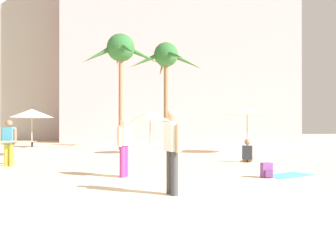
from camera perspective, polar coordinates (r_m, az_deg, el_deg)
The scene contains 14 objects.
ground at distance 6.70m, azimuth 2.77°, elevation -12.32°, with size 120.00×120.00×0.00m, color beige.
hotel_pink at distance 39.36m, azimuth 1.87°, elevation 12.00°, with size 25.35×9.18×19.58m, color pink.
hotel_tower_gray at distance 44.45m, azimuth -23.42°, elevation 15.03°, with size 18.69×9.69×26.29m, color #A8A8A3.
palm_tree_far_left at distance 24.30m, azimuth -0.30°, elevation 10.97°, with size 5.50×5.50×7.44m.
palm_tree_left at distance 22.18m, azimuth -7.93°, elevation 12.24°, with size 5.21×5.38×7.38m.
cafe_umbrella_0 at distance 18.29m, azimuth -3.02°, elevation 1.77°, with size 2.06×2.06×2.33m.
cafe_umbrella_1 at distance 17.84m, azimuth -21.97°, elevation 1.99°, with size 2.05×2.05×2.32m.
cafe_umbrella_2 at distance 19.25m, azimuth 13.20°, elevation 2.39°, with size 2.65×2.65×2.50m.
beach_towel at distance 10.60m, azimuth 19.66°, elevation -7.82°, with size 1.59×0.83×0.01m, color #4CC6D6.
backpack at distance 9.92m, azimuth 16.30°, elevation -7.21°, with size 0.31×0.25×0.42m.
person_mid_left at distance 13.42m, azimuth -25.33°, elevation -2.36°, with size 2.00×2.87×1.68m.
person_near_right at distance 9.69m, azimuth -7.42°, elevation -2.93°, with size 0.42×0.55×1.73m.
person_far_left at distance 14.25m, azimuth 13.28°, elevation -4.61°, with size 0.84×1.01×0.94m.
person_near_left at distance 7.06m, azimuth 0.72°, elevation -3.67°, with size 0.30×0.61×1.78m.
Camera 1 is at (-1.86, -6.29, 1.39)m, focal length 36.18 mm.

